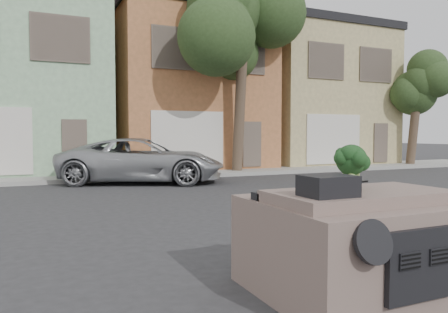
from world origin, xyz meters
TOP-DOWN VIEW (x-y plane):
  - ground_plane at (0.00, 0.00)m, footprint 120.00×120.00m
  - sidewalk at (0.00, 10.50)m, footprint 40.00×3.00m
  - townhouse_mint at (-3.50, 14.50)m, footprint 7.20×8.20m
  - townhouse_tan at (4.00, 14.50)m, footprint 7.20×8.20m
  - townhouse_beige at (11.50, 14.50)m, footprint 7.20×8.20m
  - silver_pickup at (0.50, 8.29)m, footprint 6.20×4.61m
  - tree_near at (5.00, 9.80)m, footprint 4.40×4.00m
  - tree_far at (15.00, 9.80)m, footprint 3.20×3.00m
  - car_dashboard at (0.00, -3.00)m, footprint 2.00×1.80m
  - instrument_hump at (-0.58, -3.35)m, footprint 0.48×0.38m
  - wiper_arm at (0.28, -2.62)m, footprint 0.69×0.15m
  - broccoli at (0.01, -2.98)m, footprint 0.51×0.51m

SIDE VIEW (x-z plane):
  - ground_plane at x=0.00m, z-range 0.00..0.00m
  - silver_pickup at x=0.50m, z-range -0.78..0.78m
  - sidewalk at x=0.00m, z-range 0.00..0.15m
  - car_dashboard at x=0.00m, z-range 0.00..1.12m
  - wiper_arm at x=0.28m, z-range 1.12..1.14m
  - instrument_hump at x=-0.58m, z-range 1.12..1.32m
  - broccoli at x=0.01m, z-range 1.12..1.61m
  - tree_far at x=15.00m, z-range 0.00..6.00m
  - townhouse_mint at x=-3.50m, z-range 0.00..7.55m
  - townhouse_tan at x=4.00m, z-range 0.00..7.55m
  - townhouse_beige at x=11.50m, z-range 0.00..7.55m
  - tree_near at x=5.00m, z-range 0.00..8.50m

